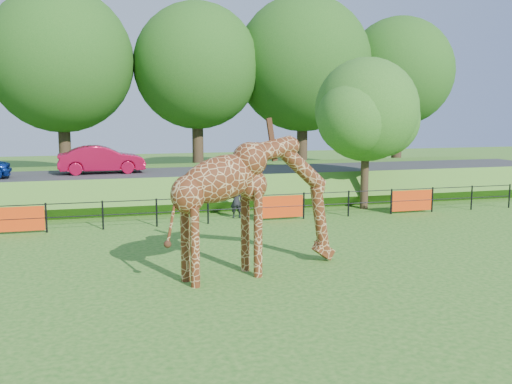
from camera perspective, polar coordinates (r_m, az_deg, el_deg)
ground at (r=15.02m, az=0.91°, el=-9.07°), size 90.00×90.00×0.00m
giraffe at (r=15.49m, az=0.06°, el=-1.36°), size 5.34×2.35×3.77m
perimeter_fence at (r=22.48m, az=-4.83°, el=-1.82°), size 28.07×0.10×1.10m
embankment at (r=29.78m, az=-7.49°, el=0.82°), size 40.00×9.00×1.30m
road at (r=28.22m, az=-7.09°, el=1.87°), size 40.00×5.00×0.12m
car_red at (r=28.42m, az=-15.18°, el=3.16°), size 4.12×1.63×1.33m
visitor at (r=23.64m, az=-1.99°, el=-0.89°), size 0.53×0.36×1.43m
tree_east at (r=26.12m, az=11.14°, el=7.69°), size 5.40×4.71×6.76m
bg_tree_line at (r=36.35m, az=-6.12°, el=12.51°), size 37.30×8.80×11.82m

